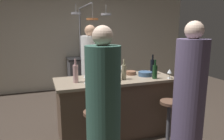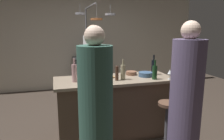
{
  "view_description": "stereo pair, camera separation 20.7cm",
  "coord_description": "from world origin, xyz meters",
  "px_view_note": "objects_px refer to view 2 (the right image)",
  "views": [
    {
      "loc": [
        -1.06,
        -2.85,
        1.64
      ],
      "look_at": [
        0.0,
        0.15,
        1.0
      ],
      "focal_mm": 33.07,
      "sensor_mm": 36.0,
      "label": 1
    },
    {
      "loc": [
        -0.87,
        -2.92,
        1.64
      ],
      "look_at": [
        0.0,
        0.15,
        1.0
      ],
      "focal_mm": 33.07,
      "sensor_mm": 36.0,
      "label": 2
    }
  ],
  "objects_px": {
    "guest_left": "(96,114)",
    "wine_glass_near_left_guest": "(84,75)",
    "wine_bottle_dark": "(154,67)",
    "wine_glass_near_right_guest": "(170,72)",
    "bar_stool_right": "(167,124)",
    "guest_right": "(185,103)",
    "wine_bottle_white": "(123,72)",
    "mixing_bowl_wooden": "(131,73)",
    "mixing_bowl_blue": "(145,74)",
    "pepper_mill": "(117,73)",
    "bar_stool_left": "(90,134)",
    "cutting_board": "(104,77)",
    "wine_bottle_red": "(155,72)",
    "chef": "(93,74)",
    "stove_range": "(89,74)",
    "mixing_bowl_ceramic": "(96,79)",
    "wine_bottle_rose": "(74,73)",
    "potted_plant": "(175,92)",
    "wine_glass_by_chef": "(122,68)"
  },
  "relations": [
    {
      "from": "wine_bottle_dark",
      "to": "wine_glass_near_right_guest",
      "type": "xyz_separation_m",
      "value": [
        0.08,
        -0.36,
        -0.02
      ]
    },
    {
      "from": "potted_plant",
      "to": "wine_bottle_white",
      "type": "bearing_deg",
      "value": -149.1
    },
    {
      "from": "wine_bottle_white",
      "to": "wine_bottle_dark",
      "type": "bearing_deg",
      "value": 17.8
    },
    {
      "from": "wine_glass_by_chef",
      "to": "guest_left",
      "type": "bearing_deg",
      "value": -119.58
    },
    {
      "from": "mixing_bowl_blue",
      "to": "wine_glass_near_left_guest",
      "type": "bearing_deg",
      "value": -172.47
    },
    {
      "from": "mixing_bowl_blue",
      "to": "wine_glass_by_chef",
      "type": "bearing_deg",
      "value": 136.95
    },
    {
      "from": "mixing_bowl_blue",
      "to": "mixing_bowl_wooden",
      "type": "relative_size",
      "value": 1.26
    },
    {
      "from": "chef",
      "to": "bar_stool_left",
      "type": "distance_m",
      "value": 1.6
    },
    {
      "from": "guest_left",
      "to": "wine_glass_near_left_guest",
      "type": "distance_m",
      "value": 0.85
    },
    {
      "from": "guest_right",
      "to": "wine_bottle_white",
      "type": "distance_m",
      "value": 1.02
    },
    {
      "from": "stove_range",
      "to": "mixing_bowl_ceramic",
      "type": "height_order",
      "value": "mixing_bowl_ceramic"
    },
    {
      "from": "pepper_mill",
      "to": "mixing_bowl_blue",
      "type": "xyz_separation_m",
      "value": [
        0.51,
        0.12,
        -0.07
      ]
    },
    {
      "from": "wine_glass_by_chef",
      "to": "mixing_bowl_wooden",
      "type": "height_order",
      "value": "wine_glass_by_chef"
    },
    {
      "from": "guest_right",
      "to": "wine_bottle_white",
      "type": "xyz_separation_m",
      "value": [
        -0.46,
        0.88,
        0.22
      ]
    },
    {
      "from": "bar_stool_left",
      "to": "cutting_board",
      "type": "distance_m",
      "value": 0.98
    },
    {
      "from": "guest_left",
      "to": "mixing_bowl_wooden",
      "type": "relative_size",
      "value": 9.67
    },
    {
      "from": "guest_right",
      "to": "mixing_bowl_wooden",
      "type": "xyz_separation_m",
      "value": [
        -0.23,
        1.14,
        0.13
      ]
    },
    {
      "from": "potted_plant",
      "to": "pepper_mill",
      "type": "height_order",
      "value": "pepper_mill"
    },
    {
      "from": "wine_glass_near_right_guest",
      "to": "mixing_bowl_ceramic",
      "type": "relative_size",
      "value": 0.91
    },
    {
      "from": "wine_bottle_dark",
      "to": "wine_glass_near_left_guest",
      "type": "height_order",
      "value": "wine_bottle_dark"
    },
    {
      "from": "bar_stool_right",
      "to": "wine_bottle_white",
      "type": "bearing_deg",
      "value": 131.88
    },
    {
      "from": "guest_left",
      "to": "pepper_mill",
      "type": "xyz_separation_m",
      "value": [
        0.48,
        0.83,
        0.23
      ]
    },
    {
      "from": "bar_stool_right",
      "to": "mixing_bowl_blue",
      "type": "bearing_deg",
      "value": 94.88
    },
    {
      "from": "cutting_board",
      "to": "mixing_bowl_blue",
      "type": "relative_size",
      "value": 1.47
    },
    {
      "from": "stove_range",
      "to": "wine_bottle_rose",
      "type": "height_order",
      "value": "wine_bottle_rose"
    },
    {
      "from": "guest_right",
      "to": "pepper_mill",
      "type": "height_order",
      "value": "guest_right"
    },
    {
      "from": "potted_plant",
      "to": "mixing_bowl_blue",
      "type": "height_order",
      "value": "mixing_bowl_blue"
    },
    {
      "from": "stove_range",
      "to": "wine_glass_near_left_guest",
      "type": "relative_size",
      "value": 6.1
    },
    {
      "from": "bar_stool_left",
      "to": "wine_bottle_rose",
      "type": "xyz_separation_m",
      "value": [
        -0.11,
        0.58,
        0.66
      ]
    },
    {
      "from": "guest_left",
      "to": "mixing_bowl_wooden",
      "type": "height_order",
      "value": "guest_left"
    },
    {
      "from": "pepper_mill",
      "to": "mixing_bowl_blue",
      "type": "height_order",
      "value": "pepper_mill"
    },
    {
      "from": "guest_left",
      "to": "mixing_bowl_wooden",
      "type": "distance_m",
      "value": 1.39
    },
    {
      "from": "bar_stool_left",
      "to": "pepper_mill",
      "type": "xyz_separation_m",
      "value": [
        0.49,
        0.49,
        0.63
      ]
    },
    {
      "from": "potted_plant",
      "to": "cutting_board",
      "type": "bearing_deg",
      "value": -158.95
    },
    {
      "from": "guest_right",
      "to": "bar_stool_left",
      "type": "distance_m",
      "value": 1.19
    },
    {
      "from": "stove_range",
      "to": "wine_bottle_dark",
      "type": "relative_size",
      "value": 2.75
    },
    {
      "from": "wine_bottle_rose",
      "to": "potted_plant",
      "type": "bearing_deg",
      "value": 20.81
    },
    {
      "from": "mixing_bowl_wooden",
      "to": "wine_bottle_dark",
      "type": "bearing_deg",
      "value": -11.43
    },
    {
      "from": "wine_glass_near_left_guest",
      "to": "mixing_bowl_ceramic",
      "type": "height_order",
      "value": "wine_glass_near_left_guest"
    },
    {
      "from": "potted_plant",
      "to": "wine_glass_near_right_guest",
      "type": "height_order",
      "value": "wine_glass_near_right_guest"
    },
    {
      "from": "wine_glass_by_chef",
      "to": "mixing_bowl_ceramic",
      "type": "relative_size",
      "value": 0.91
    },
    {
      "from": "pepper_mill",
      "to": "wine_bottle_dark",
      "type": "relative_size",
      "value": 0.65
    },
    {
      "from": "stove_range",
      "to": "mixing_bowl_ceramic",
      "type": "xyz_separation_m",
      "value": [
        -0.32,
        -2.56,
        0.49
      ]
    },
    {
      "from": "wine_bottle_red",
      "to": "mixing_bowl_blue",
      "type": "relative_size",
      "value": 1.32
    },
    {
      "from": "potted_plant",
      "to": "wine_bottle_dark",
      "type": "relative_size",
      "value": 1.6
    },
    {
      "from": "wine_glass_near_right_guest",
      "to": "mixing_bowl_wooden",
      "type": "xyz_separation_m",
      "value": [
        -0.44,
        0.43,
        -0.08
      ]
    },
    {
      "from": "bar_stool_right",
      "to": "wine_bottle_red",
      "type": "xyz_separation_m",
      "value": [
        -0.0,
        0.41,
        0.63
      ]
    },
    {
      "from": "bar_stool_right",
      "to": "wine_glass_near_right_guest",
      "type": "relative_size",
      "value": 4.66
    },
    {
      "from": "guest_left",
      "to": "wine_bottle_white",
      "type": "bearing_deg",
      "value": 55.69
    },
    {
      "from": "guest_right",
      "to": "mixing_bowl_blue",
      "type": "xyz_separation_m",
      "value": [
        -0.05,
        0.98,
        0.13
      ]
    }
  ]
}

